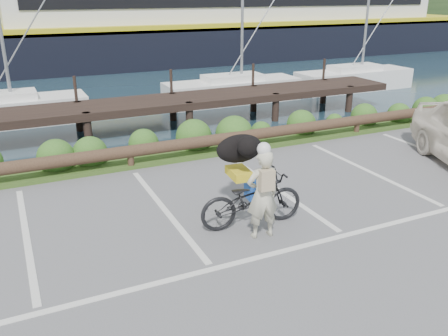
# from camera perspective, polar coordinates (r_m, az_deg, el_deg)

# --- Properties ---
(ground) EXTENTS (72.00, 72.00, 0.00)m
(ground) POSITION_cam_1_polar(r_m,az_deg,el_deg) (7.97, -2.53, -10.66)
(ground) COLOR #5A5A5C
(harbor_backdrop) EXTENTS (170.00, 160.00, 30.00)m
(harbor_backdrop) POSITION_cam_1_polar(r_m,az_deg,el_deg) (84.88, -24.02, 16.02)
(harbor_backdrop) COLOR #172C37
(harbor_backdrop) RESTS_ON ground
(vegetation_strip) EXTENTS (34.00, 1.60, 0.10)m
(vegetation_strip) POSITION_cam_1_polar(r_m,az_deg,el_deg) (12.57, -11.90, 1.15)
(vegetation_strip) COLOR #3D5B21
(vegetation_strip) RESTS_ON ground
(log_rail) EXTENTS (32.00, 0.30, 0.60)m
(log_rail) POSITION_cam_1_polar(r_m,az_deg,el_deg) (11.95, -11.08, -0.08)
(log_rail) COLOR #443021
(log_rail) RESTS_ON ground
(bicycle) EXTENTS (2.03, 0.86, 1.04)m
(bicycle) POSITION_cam_1_polar(r_m,az_deg,el_deg) (8.76, 3.35, -3.80)
(bicycle) COLOR black
(bicycle) RESTS_ON ground
(cyclist) EXTENTS (0.62, 0.44, 1.62)m
(cyclist) POSITION_cam_1_polar(r_m,az_deg,el_deg) (8.26, 4.66, -3.19)
(cyclist) COLOR beige
(cyclist) RESTS_ON ground
(dog) EXTENTS (0.54, 0.98, 0.55)m
(dog) POSITION_cam_1_polar(r_m,az_deg,el_deg) (9.02, 1.87, 2.36)
(dog) COLOR black
(dog) RESTS_ON bicycle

